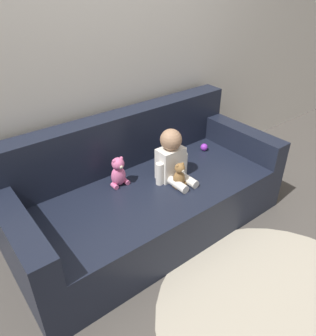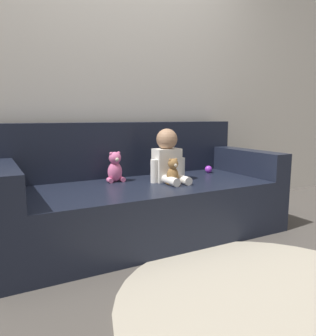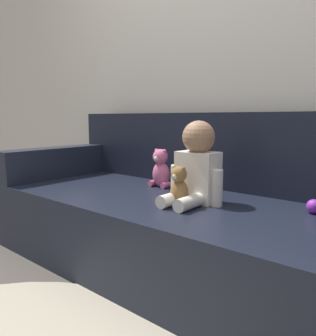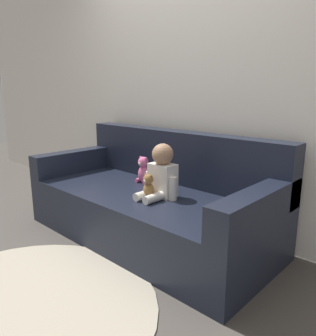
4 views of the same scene
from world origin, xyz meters
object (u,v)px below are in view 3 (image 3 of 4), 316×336
object	(u,v)px
couch	(176,213)
plush_toy_side	(161,169)
teddy_bear_brown	(179,187)
toy_ball	(314,206)
person_baby	(196,167)

from	to	relation	value
couch	plush_toy_side	size ratio (longest dim) A/B	8.95
couch	teddy_bear_brown	bearing A→B (deg)	-50.80
plush_toy_side	toy_ball	size ratio (longest dim) A/B	3.67
teddy_bear_brown	plush_toy_side	distance (m)	0.45
couch	toy_ball	world-z (taller)	couch
couch	teddy_bear_brown	size ratio (longest dim) A/B	10.80
couch	plush_toy_side	world-z (taller)	couch
person_baby	couch	bearing A→B (deg)	154.02
plush_toy_side	teddy_bear_brown	bearing A→B (deg)	-39.57
toy_ball	couch	bearing A→B (deg)	-174.31
teddy_bear_brown	toy_ball	size ratio (longest dim) A/B	3.04
plush_toy_side	person_baby	bearing A→B (deg)	-25.16
couch	person_baby	world-z (taller)	couch
person_baby	plush_toy_side	world-z (taller)	person_baby
person_baby	teddy_bear_brown	world-z (taller)	person_baby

